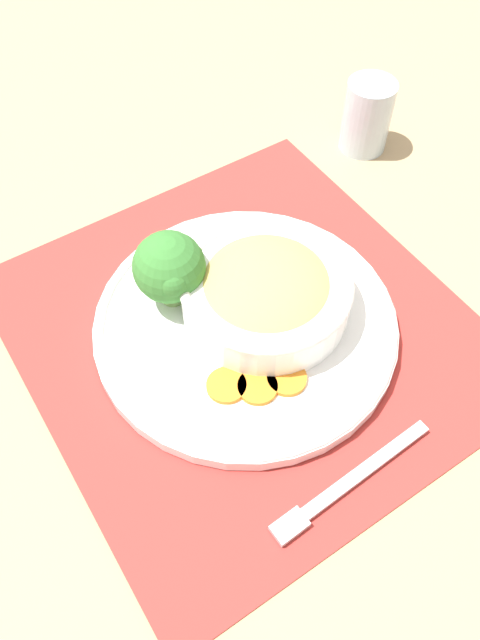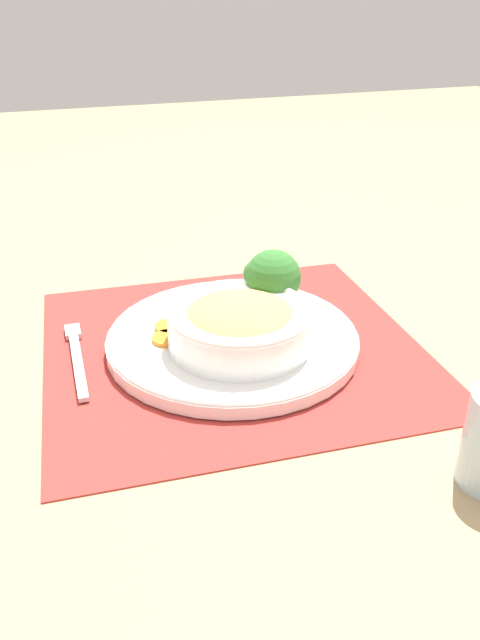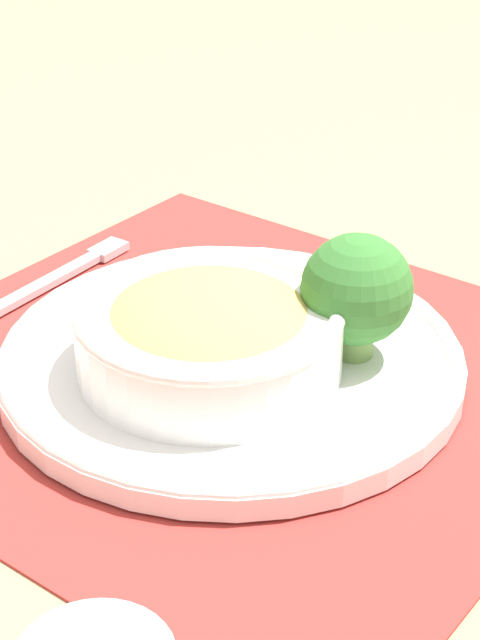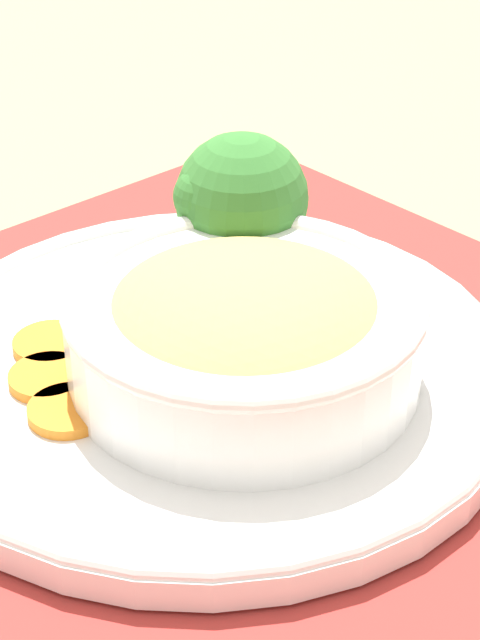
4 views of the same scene
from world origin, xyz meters
The scene contains 9 objects.
ground_plane centered at (0.00, 0.00, 0.00)m, with size 4.00×4.00×0.00m, color tan.
placemat centered at (0.00, 0.00, 0.00)m, with size 0.52×0.49×0.00m.
plate centered at (0.00, 0.00, 0.02)m, with size 0.32×0.32×0.02m.
bowl centered at (0.00, -0.03, 0.05)m, with size 0.18×0.18×0.06m.
broccoli_floret centered at (0.07, 0.04, 0.07)m, with size 0.08×0.08×0.09m.
carrot_slice_near centered at (-0.05, 0.07, 0.02)m, with size 0.04×0.04×0.01m.
carrot_slice_middle centered at (-0.07, 0.04, 0.02)m, with size 0.04×0.04×0.01m.
carrot_slice_far centered at (-0.08, 0.01, 0.02)m, with size 0.04×0.04×0.01m.
fork centered at (-0.19, 0.05, 0.01)m, with size 0.02×0.18×0.01m.
Camera 3 is at (0.34, -0.53, 0.41)m, focal length 60.00 mm.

